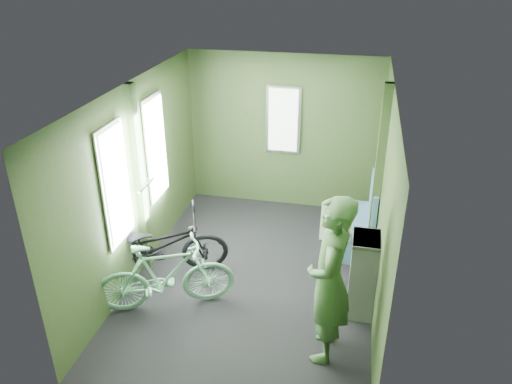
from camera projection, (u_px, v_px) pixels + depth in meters
room at (252, 167)px, 5.46m from camera, size 4.00×4.02×2.31m
bicycle_black at (161, 275)px, 6.08m from camera, size 1.81×1.27×0.97m
bicycle_mint at (169, 309)px, 5.52m from camera, size 1.59×1.11×0.95m
passenger at (329, 280)px, 4.56m from camera, size 0.43×0.67×1.71m
waste_box at (363, 275)px, 5.28m from camera, size 0.28×0.39×0.94m
bench_seat at (355, 228)px, 6.54m from camera, size 0.52×0.92×0.96m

